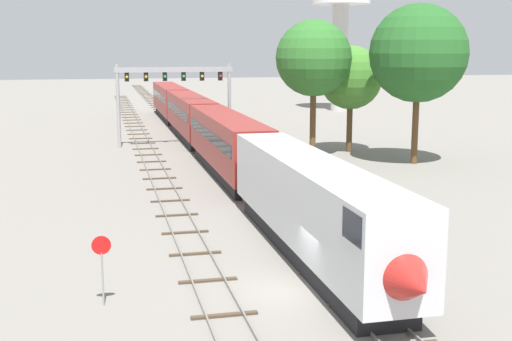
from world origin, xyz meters
TOP-DOWN VIEW (x-y plane):
  - ground_plane at (0.00, 0.00)m, footprint 400.00×400.00m
  - track_main at (2.00, 60.00)m, footprint 2.60×200.00m
  - track_near at (-3.50, 40.00)m, footprint 2.60×160.00m
  - passenger_train at (2.00, 38.19)m, footprint 3.04×89.04m
  - signal_gantry at (-0.25, 43.65)m, footprint 12.10×0.49m
  - stop_sign at (-8.00, 0.19)m, footprint 0.76×0.08m
  - trackside_tree_left at (19.14, 28.11)m, footprint 8.51×8.51m
  - trackside_tree_mid at (11.50, 33.68)m, footprint 7.02×7.02m
  - trackside_tree_right at (16.00, 35.90)m, footprint 6.15×6.15m

SIDE VIEW (x-z plane):
  - ground_plane at x=0.00m, z-range 0.00..0.00m
  - track_main at x=2.00m, z-range -0.01..0.15m
  - track_near at x=-3.50m, z-range -0.01..0.15m
  - stop_sign at x=-8.00m, z-range 0.43..3.31m
  - passenger_train at x=2.00m, z-range 0.20..5.00m
  - signal_gantry at x=-0.25m, z-range 2.01..10.50m
  - trackside_tree_right at x=16.00m, z-range 2.07..12.42m
  - trackside_tree_mid at x=11.50m, z-range 2.80..15.49m
  - trackside_tree_left at x=19.14m, z-range 2.68..16.59m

